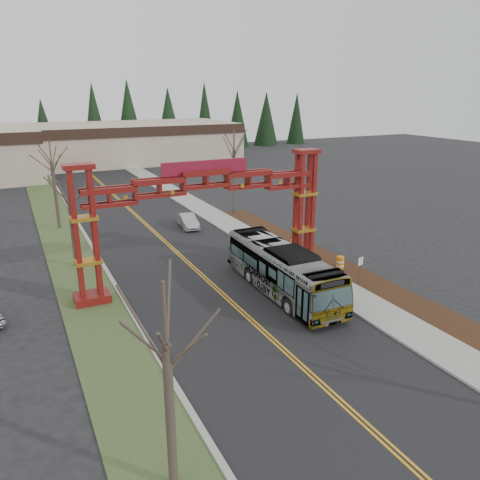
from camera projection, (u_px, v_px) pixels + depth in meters
ground at (386, 444)px, 18.03m from camera, size 200.00×200.00×0.00m
road at (176, 252)px, 39.38m from camera, size 12.00×110.00×0.02m
lane_line_left at (175, 252)px, 39.32m from camera, size 0.12×100.00×0.01m
lane_line_right at (177, 251)px, 39.42m from camera, size 0.12×100.00×0.01m
curb_right at (241, 241)px, 41.94m from camera, size 0.30×110.00×0.15m
sidewalk_right at (256, 239)px, 42.55m from camera, size 2.60×110.00×0.14m
landscape_strip at (397, 296)px, 30.84m from camera, size 2.60×50.00×0.12m
grass_median at (77, 267)px, 36.00m from camera, size 4.00×110.00×0.08m
curb_left at (101, 262)px, 36.77m from camera, size 0.30×110.00×0.15m
gateway_arch at (206, 199)px, 31.57m from camera, size 18.20×1.60×8.90m
retail_building_east at (132, 142)px, 89.44m from camera, size 38.00×20.30×7.00m
conifer_treeline at (69, 124)px, 94.72m from camera, size 116.10×5.60×13.00m
transit_bus at (282, 269)px, 31.04m from camera, size 3.04×11.85×3.28m
silver_sedan at (188, 221)px, 46.17m from camera, size 1.79×4.24×1.36m
bare_tree_median_near at (166, 346)px, 14.44m from camera, size 3.24×3.24×7.63m
bare_tree_median_mid at (69, 202)px, 34.56m from camera, size 3.20×3.20×7.25m
bare_tree_median_far at (52, 162)px, 44.21m from camera, size 3.20×3.20×8.63m
bare_tree_right_far at (234, 151)px, 49.61m from camera, size 3.45×3.45×9.18m
street_sign at (360, 265)px, 32.20m from camera, size 0.47×0.15×2.07m
barrel_south at (340, 263)px, 35.26m from camera, size 0.58×0.58×1.08m
barrel_mid at (297, 248)px, 38.84m from camera, size 0.49×0.49×0.91m
barrel_north at (294, 246)px, 39.28m from camera, size 0.57×0.57×1.06m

